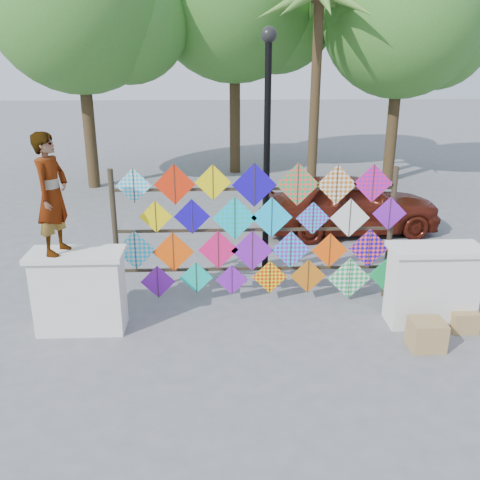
# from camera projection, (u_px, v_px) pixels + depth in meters

# --- Properties ---
(ground) EXTENTS (80.00, 80.00, 0.00)m
(ground) POSITION_uv_depth(u_px,v_px,m) (257.00, 319.00, 8.56)
(ground) COLOR gray
(ground) RESTS_ON ground
(parapet_left) EXTENTS (1.40, 0.65, 1.28)m
(parapet_left) POSITION_uv_depth(u_px,v_px,m) (80.00, 291.00, 8.06)
(parapet_left) COLOR white
(parapet_left) RESTS_ON ground
(parapet_right) EXTENTS (1.40, 0.65, 1.28)m
(parapet_right) POSITION_uv_depth(u_px,v_px,m) (432.00, 285.00, 8.26)
(parapet_right) COLOR white
(parapet_right) RESTS_ON ground
(kite_rack) EXTENTS (4.98, 0.24, 2.39)m
(kite_rack) POSITION_uv_depth(u_px,v_px,m) (261.00, 233.00, 8.85)
(kite_rack) COLOR #30271A
(kite_rack) RESTS_ON ground
(tree_west) EXTENTS (5.85, 5.20, 8.01)m
(tree_west) POSITION_uv_depth(u_px,v_px,m) (81.00, 1.00, 15.09)
(tree_west) COLOR #48341F
(tree_west) RESTS_ON ground
(tree_east) EXTENTS (5.40, 4.80, 7.42)m
(tree_east) POSITION_uv_depth(u_px,v_px,m) (405.00, 18.00, 16.05)
(tree_east) COLOR #48341F
(tree_east) RESTS_ON ground
(palm_tree) EXTENTS (3.62, 3.62, 5.83)m
(palm_tree) POSITION_uv_depth(u_px,v_px,m) (319.00, 16.00, 14.51)
(palm_tree) COLOR #48341F
(palm_tree) RESTS_ON ground
(vendor_woman) EXTENTS (0.56, 0.72, 1.75)m
(vendor_woman) POSITION_uv_depth(u_px,v_px,m) (52.00, 194.00, 7.54)
(vendor_woman) COLOR #99999E
(vendor_woman) RESTS_ON parapet_left
(sedan) EXTENTS (4.23, 2.00, 1.40)m
(sedan) POSITION_uv_depth(u_px,v_px,m) (350.00, 204.00, 12.45)
(sedan) COLOR #50180D
(sedan) RESTS_ON ground
(lamppost) EXTENTS (0.28, 0.28, 4.46)m
(lamppost) POSITION_uv_depth(u_px,v_px,m) (267.00, 132.00, 9.55)
(lamppost) COLOR black
(lamppost) RESTS_ON ground
(cardboard_box_near) EXTENTS (0.48, 0.43, 0.43)m
(cardboard_box_near) POSITION_uv_depth(u_px,v_px,m) (426.00, 334.00, 7.69)
(cardboard_box_near) COLOR #AA8352
(cardboard_box_near) RESTS_ON ground
(cardboard_box_far) EXTENTS (0.40, 0.36, 0.33)m
(cardboard_box_far) POSITION_uv_depth(u_px,v_px,m) (463.00, 320.00, 8.20)
(cardboard_box_far) COLOR #AA8352
(cardboard_box_far) RESTS_ON ground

